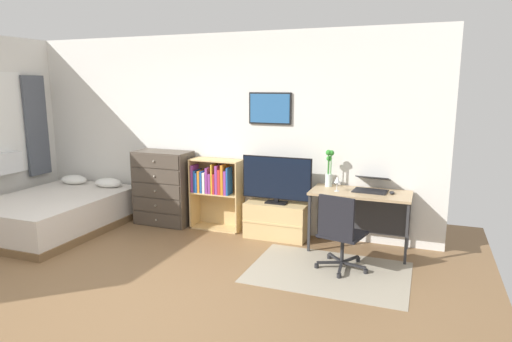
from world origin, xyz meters
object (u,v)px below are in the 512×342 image
(bed, at_px, (56,212))
(desk, at_px, (361,201))
(computer_mouse, at_px, (392,193))
(dresser, at_px, (164,188))
(tv_stand, at_px, (277,220))
(wine_glass, at_px, (337,180))
(bamboo_vase, at_px, (329,169))
(television, at_px, (277,180))
(office_chair, at_px, (340,231))
(laptop, at_px, (372,185))
(bookshelf, at_px, (215,187))

(bed, distance_m, desk, 4.18)
(bed, distance_m, computer_mouse, 4.54)
(dresser, bearing_deg, tv_stand, 0.50)
(wine_glass, bearing_deg, desk, 29.02)
(bed, distance_m, wine_glass, 3.92)
(wine_glass, bearing_deg, computer_mouse, 8.37)
(bamboo_vase, bearing_deg, television, -172.73)
(television, distance_m, office_chair, 1.29)
(tv_stand, height_order, wine_glass, wine_glass)
(bed, distance_m, office_chair, 3.99)
(dresser, relative_size, laptop, 2.37)
(bamboo_vase, bearing_deg, tv_stand, -174.63)
(computer_mouse, bearing_deg, laptop, 156.27)
(computer_mouse, height_order, bamboo_vase, bamboo_vase)
(dresser, bearing_deg, bed, -147.75)
(dresser, xyz_separation_m, bookshelf, (0.80, 0.06, 0.07))
(office_chair, height_order, laptop, laptop)
(tv_stand, bearing_deg, office_chair, -39.07)
(laptop, bearing_deg, tv_stand, -174.54)
(television, distance_m, wine_glass, 0.83)
(bookshelf, relative_size, bamboo_vase, 2.11)
(laptop, bearing_deg, bamboo_vase, -178.97)
(bed, relative_size, television, 2.17)
(bed, bearing_deg, bookshelf, 21.82)
(bed, distance_m, tv_stand, 3.11)
(desk, height_order, bamboo_vase, bamboo_vase)
(dresser, distance_m, bookshelf, 0.81)
(bed, xyz_separation_m, office_chair, (3.98, 0.02, 0.21))
(bed, relative_size, computer_mouse, 19.63)
(bookshelf, height_order, tv_stand, bookshelf)
(bookshelf, distance_m, office_chair, 2.09)
(dresser, bearing_deg, wine_glass, -3.35)
(bed, bearing_deg, tv_stand, 14.50)
(tv_stand, distance_m, television, 0.55)
(bookshelf, xyz_separation_m, wine_glass, (1.75, -0.21, 0.27))
(desk, xyz_separation_m, office_chair, (-0.11, -0.79, -0.14))
(television, height_order, office_chair, television)
(bamboo_vase, bearing_deg, wine_glass, -56.91)
(desk, height_order, computer_mouse, computer_mouse)
(laptop, bearing_deg, desk, -151.32)
(bed, height_order, bamboo_vase, bamboo_vase)
(tv_stand, bearing_deg, desk, -0.63)
(bed, xyz_separation_m, desk, (4.09, 0.80, 0.35))
(bookshelf, xyz_separation_m, bamboo_vase, (1.60, 0.02, 0.36))
(bed, xyz_separation_m, bookshelf, (2.07, 0.86, 0.36))
(desk, relative_size, bamboo_vase, 2.51)
(computer_mouse, bearing_deg, desk, 170.71)
(desk, relative_size, computer_mouse, 11.38)
(desk, relative_size, office_chair, 1.38)
(dresser, distance_m, wine_glass, 2.58)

